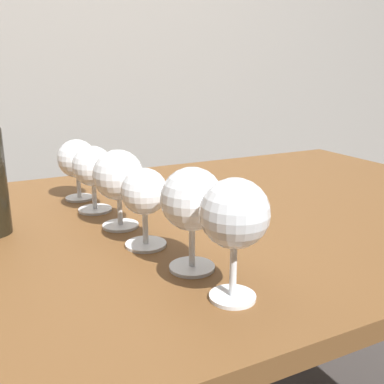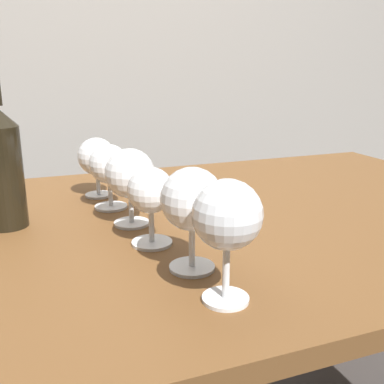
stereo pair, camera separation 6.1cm
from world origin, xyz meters
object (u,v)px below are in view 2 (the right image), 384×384
(wine_glass_port, at_px, (192,201))
(wine_glass_chardonnay, at_px, (130,175))
(wine_glass_pinot, at_px, (227,217))
(wine_glass_amber, at_px, (151,193))
(wine_glass_white, at_px, (97,158))
(wine_bottle, at_px, (1,164))
(wine_glass_cabernet, at_px, (109,165))

(wine_glass_port, bearing_deg, wine_glass_chardonnay, 99.83)
(wine_glass_pinot, xyz_separation_m, wine_glass_port, (-0.01, 0.10, -0.01))
(wine_glass_port, height_order, wine_glass_chardonnay, wine_glass_port)
(wine_glass_amber, bearing_deg, wine_glass_white, 96.31)
(wine_glass_amber, height_order, wine_bottle, wine_bottle)
(wine_glass_port, height_order, wine_glass_white, wine_glass_port)
(wine_glass_chardonnay, bearing_deg, wine_glass_cabernet, 98.55)
(wine_glass_chardonnay, bearing_deg, wine_glass_amber, -85.26)
(wine_glass_cabernet, bearing_deg, wine_glass_amber, -83.31)
(wine_glass_white, bearing_deg, wine_glass_pinot, -82.34)
(wine_glass_cabernet, xyz_separation_m, wine_glass_white, (-0.01, 0.10, -0.00))
(wine_glass_chardonnay, bearing_deg, wine_glass_white, 97.11)
(wine_glass_chardonnay, xyz_separation_m, wine_glass_white, (-0.03, 0.20, -0.01))
(wine_glass_cabernet, distance_m, wine_glass_white, 0.10)
(wine_glass_port, distance_m, wine_glass_cabernet, 0.33)
(wine_glass_port, bearing_deg, wine_glass_white, 98.51)
(wine_glass_amber, relative_size, wine_glass_chardonnay, 0.91)
(wine_bottle, bearing_deg, wine_glass_amber, -38.19)
(wine_glass_amber, distance_m, wine_glass_white, 0.31)
(wine_glass_white, bearing_deg, wine_glass_chardonnay, -82.89)
(wine_glass_cabernet, relative_size, wine_glass_white, 1.00)
(wine_glass_chardonnay, relative_size, wine_bottle, 0.47)
(wine_glass_port, distance_m, wine_bottle, 0.38)
(wine_glass_port, bearing_deg, wine_glass_pinot, -85.98)
(wine_glass_chardonnay, distance_m, wine_glass_cabernet, 0.11)
(wine_glass_amber, xyz_separation_m, wine_glass_chardonnay, (-0.01, 0.11, 0.01))
(wine_glass_pinot, distance_m, wine_bottle, 0.46)
(wine_glass_amber, height_order, wine_glass_white, wine_glass_white)
(wine_glass_amber, height_order, wine_glass_chardonnay, wine_glass_chardonnay)
(wine_glass_chardonnay, bearing_deg, wine_glass_pinot, -81.98)
(wine_glass_amber, distance_m, wine_bottle, 0.28)
(wine_glass_cabernet, bearing_deg, wine_glass_pinot, -81.84)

